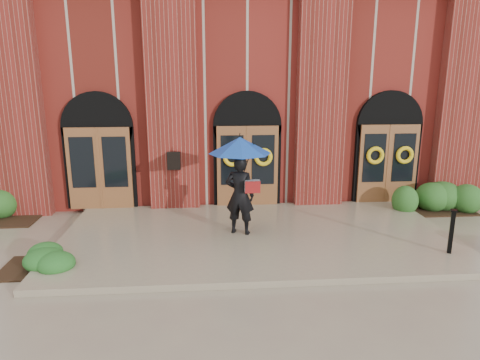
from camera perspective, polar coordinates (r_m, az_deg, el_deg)
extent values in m
plane|color=gray|center=(11.12, 2.32, -8.13)|extent=(90.00, 90.00, 0.00)
cube|color=gray|center=(11.23, 2.23, -7.49)|extent=(10.00, 5.30, 0.15)
cube|color=maroon|center=(19.19, -0.78, 11.89)|extent=(16.00, 12.00, 7.00)
cube|color=black|center=(12.99, -8.83, 2.54)|extent=(0.40, 0.05, 0.55)
cube|color=maroon|center=(14.09, -27.88, 9.59)|extent=(1.50, 0.45, 7.00)
cube|color=maroon|center=(13.01, -9.05, 10.78)|extent=(1.50, 0.45, 7.00)
cube|color=maroon|center=(13.44, 10.80, 10.80)|extent=(1.50, 0.45, 7.00)
cube|color=maroon|center=(15.25, 27.60, 9.83)|extent=(1.50, 0.45, 7.00)
cube|color=brown|center=(13.63, -18.19, 1.47)|extent=(1.90, 0.10, 2.50)
cylinder|color=black|center=(13.57, -18.46, 6.76)|extent=(2.10, 0.22, 2.10)
cube|color=brown|center=(13.30, 1.00, 1.87)|extent=(1.90, 0.10, 2.50)
cylinder|color=black|center=(13.23, 0.97, 7.30)|extent=(2.10, 0.22, 2.10)
cube|color=brown|center=(14.43, 19.09, 2.06)|extent=(1.90, 0.10, 2.50)
cylinder|color=black|center=(14.37, 19.27, 7.06)|extent=(2.10, 0.22, 2.10)
torus|color=yellow|center=(13.08, -1.04, 3.01)|extent=(0.57, 0.13, 0.57)
torus|color=yellow|center=(13.17, 3.14, 3.07)|extent=(0.57, 0.13, 0.57)
torus|color=yellow|center=(14.08, 17.59, 3.14)|extent=(0.57, 0.13, 0.57)
torus|color=yellow|center=(14.47, 21.12, 3.13)|extent=(0.57, 0.13, 0.57)
imported|color=black|center=(10.92, -0.01, -2.03)|extent=(0.87, 0.71, 2.05)
cone|color=#1441A0|center=(10.64, -0.01, 4.66)|extent=(2.02, 2.02, 0.41)
cylinder|color=black|center=(10.70, 0.27, 1.75)|extent=(0.02, 0.02, 0.67)
cube|color=#A3A5A8|center=(10.72, 1.66, -0.83)|extent=(0.42, 0.31, 0.30)
cube|color=maroon|center=(10.61, 1.72, -0.98)|extent=(0.37, 0.15, 0.30)
cube|color=black|center=(10.98, 26.35, -6.28)|extent=(0.12, 0.12, 1.01)
cube|color=black|center=(10.83, 26.65, -3.67)|extent=(0.19, 0.19, 0.04)
ellipsoid|color=#26551E|center=(14.50, 22.12, -2.13)|extent=(3.29, 1.31, 0.84)
ellipsoid|color=#20571E|center=(10.57, -25.84, -9.49)|extent=(1.26, 1.08, 0.45)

